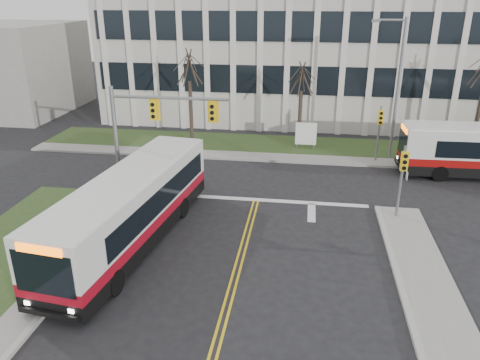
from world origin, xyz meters
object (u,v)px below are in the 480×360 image
at_px(streetlight, 396,83).
at_px(newspaper_box_red, 33,282).
at_px(directory_sign, 306,134).
at_px(bus_main, 131,210).

bearing_deg(streetlight, newspaper_box_red, -130.86).
bearing_deg(directory_sign, newspaper_box_red, -117.25).
height_order(streetlight, directory_sign, streetlight).
height_order(directory_sign, bus_main, bus_main).
bearing_deg(newspaper_box_red, streetlight, 50.38).
xyz_separation_m(directory_sign, bus_main, (-7.49, -14.72, 0.43)).
xyz_separation_m(streetlight, directory_sign, (-5.53, 1.30, -4.02)).
bearing_deg(directory_sign, bus_main, -116.96).
distance_m(streetlight, bus_main, 19.04).
bearing_deg(directory_sign, streetlight, -13.23).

